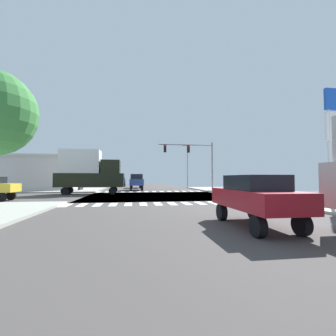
# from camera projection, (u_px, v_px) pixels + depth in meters

# --- Properties ---
(ground) EXTENTS (90.00, 90.00, 0.05)m
(ground) POSITION_uv_depth(u_px,v_px,m) (158.00, 196.00, 23.44)
(ground) COLOR #443F3E
(sidewalk_corner_ne) EXTENTS (12.00, 12.00, 0.14)m
(sidewalk_corner_ne) POSITION_uv_depth(u_px,v_px,m) (232.00, 189.00, 37.18)
(sidewalk_corner_ne) COLOR #A09B91
(sidewalk_corner_ne) RESTS_ON ground
(sidewalk_corner_nw) EXTENTS (12.00, 12.00, 0.14)m
(sidewalk_corner_nw) POSITION_uv_depth(u_px,v_px,m) (59.00, 190.00, 33.42)
(sidewalk_corner_nw) COLOR #99988C
(sidewalk_corner_nw) RESTS_ON ground
(crosswalk_near) EXTENTS (13.50, 2.00, 0.01)m
(crosswalk_near) POSITION_uv_depth(u_px,v_px,m) (165.00, 204.00, 16.18)
(crosswalk_near) COLOR white
(crosswalk_near) RESTS_ON ground
(crosswalk_far) EXTENTS (13.50, 2.00, 0.01)m
(crosswalk_far) POSITION_uv_depth(u_px,v_px,m) (150.00, 192.00, 30.62)
(crosswalk_far) COLOR white
(crosswalk_far) RESTS_ON ground
(traffic_signal_mast) EXTENTS (7.53, 0.55, 6.66)m
(traffic_signal_mast) POSITION_uv_depth(u_px,v_px,m) (192.00, 155.00, 31.73)
(traffic_signal_mast) COLOR gray
(traffic_signal_mast) RESTS_ON ground
(street_lamp) EXTENTS (1.78, 0.32, 8.05)m
(street_lamp) POSITION_uv_depth(u_px,v_px,m) (186.00, 162.00, 44.54)
(street_lamp) COLOR gray
(street_lamp) RESTS_ON ground
(bank_building) EXTENTS (12.35, 9.81, 5.01)m
(bank_building) POSITION_uv_depth(u_px,v_px,m) (40.00, 173.00, 35.65)
(bank_building) COLOR beige
(bank_building) RESTS_ON ground
(sedan_nearside_1) EXTENTS (1.80, 4.30, 1.88)m
(sedan_nearside_1) POSITION_uv_depth(u_px,v_px,m) (121.00, 181.00, 48.59)
(sedan_nearside_1) COLOR black
(sedan_nearside_1) RESTS_ON ground
(sedan_crossing_3) EXTENTS (1.80, 4.30, 1.88)m
(sedan_crossing_3) POSITION_uv_depth(u_px,v_px,m) (136.00, 182.00, 41.68)
(sedan_crossing_3) COLOR black
(sedan_crossing_3) RESTS_ON ground
(box_truck_leading_1) EXTENTS (7.20, 2.40, 4.85)m
(box_truck_leading_1) POSITION_uv_depth(u_px,v_px,m) (89.00, 171.00, 25.95)
(box_truck_leading_1) COLOR black
(box_truck_leading_1) RESTS_ON ground
(suv_outer_2) EXTENTS (1.96, 4.60, 2.34)m
(suv_outer_2) POSITION_uv_depth(u_px,v_px,m) (136.00, 181.00, 34.17)
(suv_outer_2) COLOR black
(suv_outer_2) RESTS_ON ground
(sedan_inner_5) EXTENTS (1.80, 4.30, 1.88)m
(sedan_inner_5) POSITION_uv_depth(u_px,v_px,m) (255.00, 196.00, 8.58)
(sedan_inner_5) COLOR black
(sedan_inner_5) RESTS_ON ground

